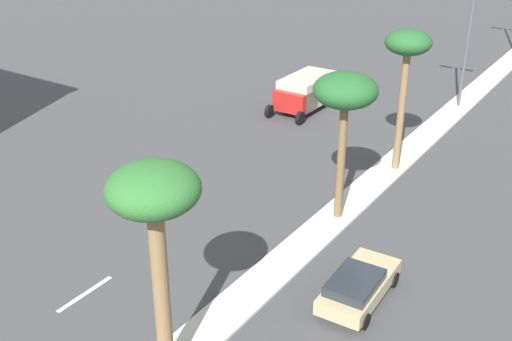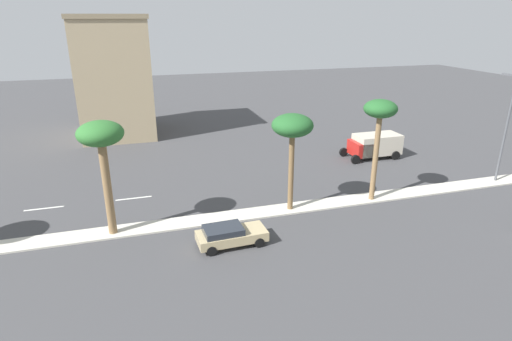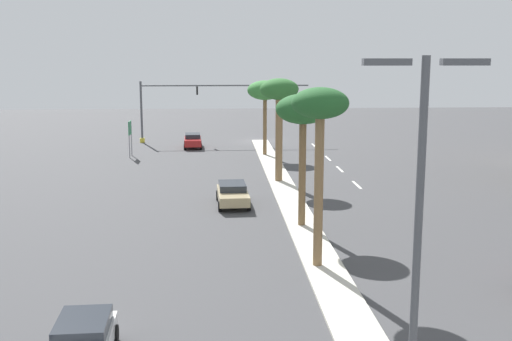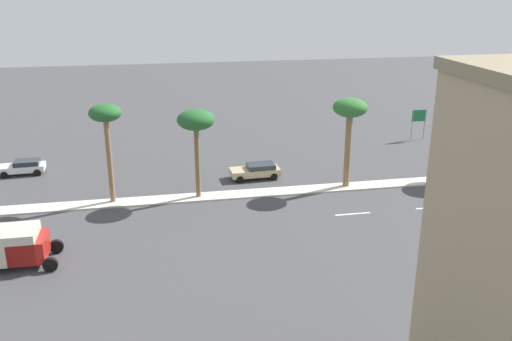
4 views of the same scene
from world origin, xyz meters
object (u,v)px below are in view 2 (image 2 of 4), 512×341
(street_lamp_right, at_px, (508,120))
(palm_tree_trailing, at_px, (380,115))
(commercial_building, at_px, (115,76))
(sedan_tan_outboard, at_px, (230,235))
(box_truck, at_px, (373,145))
(palm_tree_inboard, at_px, (292,128))
(palm_tree_right, at_px, (101,141))

(street_lamp_right, bearing_deg, palm_tree_trailing, -88.50)
(street_lamp_right, bearing_deg, commercial_building, -129.81)
(commercial_building, xyz_separation_m, sedan_tan_outboard, (30.27, 6.68, -6.27))
(street_lamp_right, xyz_separation_m, box_truck, (-9.04, -6.86, -4.23))
(palm_tree_trailing, height_order, sedan_tan_outboard, palm_tree_trailing)
(palm_tree_trailing, xyz_separation_m, box_truck, (-9.37, 5.77, -5.58))
(commercial_building, bearing_deg, box_truck, 55.03)
(palm_tree_trailing, relative_size, sedan_tan_outboard, 1.77)
(palm_tree_trailing, relative_size, street_lamp_right, 0.86)
(palm_tree_trailing, bearing_deg, street_lamp_right, 91.50)
(sedan_tan_outboard, bearing_deg, palm_tree_inboard, 123.79)
(palm_tree_right, height_order, palm_tree_inboard, palm_tree_right)
(palm_tree_inboard, height_order, box_truck, palm_tree_inboard)
(commercial_building, relative_size, palm_tree_inboard, 1.92)
(palm_tree_inboard, bearing_deg, street_lamp_right, 90.40)
(palm_tree_trailing, bearing_deg, box_truck, 148.39)
(palm_tree_right, xyz_separation_m, palm_tree_inboard, (-0.06, 12.74, -0.18))
(commercial_building, bearing_deg, palm_tree_trailing, 35.49)
(commercial_building, xyz_separation_m, street_lamp_right, (26.42, 31.71, -1.43))
(palm_tree_inboard, distance_m, sedan_tan_outboard, 8.73)
(palm_tree_inboard, height_order, sedan_tan_outboard, palm_tree_inboard)
(palm_tree_right, distance_m, palm_tree_trailing, 19.59)
(street_lamp_right, bearing_deg, palm_tree_inboard, -89.60)
(street_lamp_right, bearing_deg, palm_tree_right, -89.65)
(commercial_building, xyz_separation_m, palm_tree_trailing, (26.75, 19.08, -0.08))
(commercial_building, height_order, sedan_tan_outboard, commercial_building)
(palm_tree_inboard, xyz_separation_m, street_lamp_right, (-0.14, 19.48, -0.78))
(sedan_tan_outboard, xyz_separation_m, box_truck, (-12.89, 18.16, 0.61))
(palm_tree_right, bearing_deg, street_lamp_right, 90.35)
(palm_tree_inboard, distance_m, box_truck, 16.39)
(commercial_building, xyz_separation_m, palm_tree_inboard, (26.56, 12.23, -0.65))
(palm_tree_right, height_order, sedan_tan_outboard, palm_tree_right)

